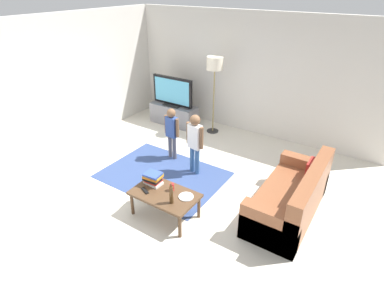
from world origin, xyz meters
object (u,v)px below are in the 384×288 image
couch (293,199)px  child_near_tv (172,129)px  tv_stand (174,115)px  tv_remote (145,191)px  floor_lamp (215,67)px  plate (186,197)px  tv (173,92)px  child_center (195,139)px  book_stack (153,178)px  bottle (171,195)px  coffee_table (165,196)px  soda_can (172,187)px

couch → child_near_tv: child_near_tv is taller
tv_stand → tv_remote: tv_stand is taller
couch → child_near_tv: size_ratio=1.68×
floor_lamp → plate: 3.37m
tv → couch: 4.03m
child_near_tv → child_center: bearing=-17.4°
tv → book_stack: (1.66, -2.75, -0.32)m
child_near_tv → plate: size_ratio=4.88×
floor_lamp → couch: bearing=-37.4°
bottle → floor_lamp: bearing=109.8°
couch → tv_remote: size_ratio=10.59×
tv_stand → coffee_table: (1.96, -2.88, 0.13)m
floor_lamp → child_center: floor_lamp is taller
child_center → soda_can: child_center is taller
coffee_table → bottle: (0.22, -0.12, 0.19)m
coffee_table → plate: (0.32, 0.10, 0.06)m
child_near_tv → coffee_table: bearing=-56.9°
bottle → couch: bearing=40.9°
bottle → soda_can: (-0.17, 0.24, -0.08)m
child_near_tv → tv_remote: child_near_tv is taller
tv_stand → child_center: size_ratio=1.02×
child_center → couch: bearing=-5.5°
tv_stand → coffee_table: bearing=-55.7°
tv_remote → tv_stand: bearing=143.3°
tv → child_near_tv: tv is taller
child_near_tv → coffee_table: size_ratio=1.07×
couch → bottle: (-1.40, -1.21, 0.27)m
tv_stand → child_center: child_center is taller
child_near_tv → soda_can: 1.71m
couch → coffee_table: 1.95m
bottle → soda_can: size_ratio=2.79×
couch → child_near_tv: 2.64m
floor_lamp → bottle: bearing=-70.2°
child_center → plate: size_ratio=5.35×
couch → floor_lamp: floor_lamp is taller
tv_remote → book_stack: bearing=119.4°
bottle → tv: bearing=126.2°
floor_lamp → soda_can: 3.24m
couch → plate: bearing=-142.6°
couch → tv_remote: (-1.90, -1.21, 0.14)m
child_center → plate: 1.35m
coffee_table → book_stack: (-0.30, 0.10, 0.16)m
tv_remote → plate: plate is taller
child_near_tv → coffee_table: child_near_tv is taller
couch → bottle: size_ratio=5.38×
floor_lamp → soda_can: (0.96, -2.91, -1.06)m
tv → plate: size_ratio=5.00×
tv_stand → tv_remote: size_ratio=7.06×
tv_stand → tv_remote: (1.68, -3.00, 0.19)m
couch → soda_can: size_ratio=15.00×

